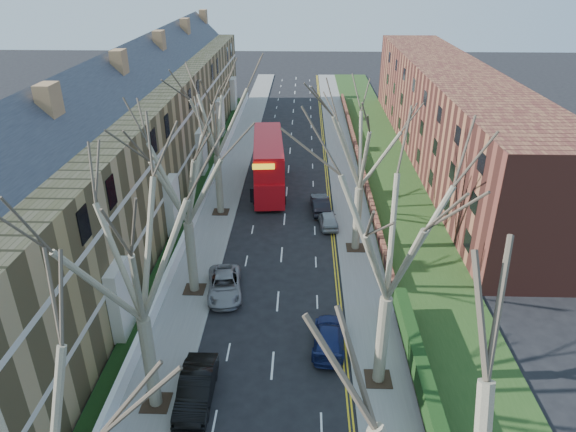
{
  "coord_description": "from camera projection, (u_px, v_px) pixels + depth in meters",
  "views": [
    {
      "loc": [
        1.53,
        -12.73,
        20.09
      ],
      "look_at": [
        0.5,
        20.85,
        3.38
      ],
      "focal_mm": 32.0,
      "sensor_mm": 36.0,
      "label": 1
    }
  ],
  "objects": [
    {
      "name": "tree_left_dist",
      "position": [
        214.0,
        107.0,
        41.34
      ],
      "size": [
        10.5,
        10.5,
        14.71
      ],
      "color": "#6D614D",
      "rests_on": "ground"
    },
    {
      "name": "car_right_mid",
      "position": [
        328.0,
        219.0,
        43.19
      ],
      "size": [
        1.9,
        3.87,
        1.27
      ],
      "primitive_type": "imported",
      "rotation": [
        0.0,
        0.0,
        3.25
      ],
      "color": "#9A9EA2",
      "rests_on": "ground"
    },
    {
      "name": "car_right_near",
      "position": [
        329.0,
        337.0,
        29.6
      ],
      "size": [
        2.24,
        4.65,
        1.31
      ],
      "primitive_type": "imported",
      "rotation": [
        0.0,
        0.0,
        3.05
      ],
      "color": "navy",
      "rests_on": "ground"
    },
    {
      "name": "tree_right_mid",
      "position": [
        394.0,
        222.0,
        23.13
      ],
      "size": [
        10.5,
        10.5,
        14.71
      ],
      "color": "#6D614D",
      "rests_on": "ground"
    },
    {
      "name": "car_left_mid",
      "position": [
        196.0,
        388.0,
        25.88
      ],
      "size": [
        1.67,
        4.68,
        1.54
      ],
      "primitive_type": "imported",
      "rotation": [
        0.0,
        0.0,
        0.01
      ],
      "color": "black",
      "rests_on": "ground"
    },
    {
      "name": "terrace_left",
      "position": [
        134.0,
        142.0,
        46.04
      ],
      "size": [
        9.7,
        78.0,
        13.6
      ],
      "color": "olive",
      "rests_on": "ground"
    },
    {
      "name": "tree_right_far",
      "position": [
        363.0,
        135.0,
        35.8
      ],
      "size": [
        10.15,
        10.15,
        14.22
      ],
      "color": "#6D614D",
      "rests_on": "ground"
    },
    {
      "name": "grass_verge_right",
      "position": [
        386.0,
        169.0,
        54.93
      ],
      "size": [
        6.0,
        102.0,
        0.06
      ],
      "color": "#203E16",
      "rests_on": "ground"
    },
    {
      "name": "car_right_far",
      "position": [
        320.0,
        204.0,
        45.71
      ],
      "size": [
        1.81,
        4.4,
        1.42
      ],
      "primitive_type": "imported",
      "rotation": [
        0.0,
        0.0,
        3.22
      ],
      "color": "black",
      "rests_on": "ground"
    },
    {
      "name": "pavement_right",
      "position": [
        344.0,
        169.0,
        55.09
      ],
      "size": [
        3.0,
        102.0,
        0.12
      ],
      "primitive_type": "cube",
      "color": "slate",
      "rests_on": "ground"
    },
    {
      "name": "pavement_left",
      "position": [
        233.0,
        168.0,
        55.42
      ],
      "size": [
        3.0,
        102.0,
        0.12
      ],
      "primitive_type": "cube",
      "color": "slate",
      "rests_on": "ground"
    },
    {
      "name": "tree_left_far",
      "position": [
        182.0,
        163.0,
        30.74
      ],
      "size": [
        10.15,
        10.15,
        14.22
      ],
      "color": "#6D614D",
      "rests_on": "ground"
    },
    {
      "name": "double_decker_bus",
      "position": [
        268.0,
        165.0,
        49.6
      ],
      "size": [
        3.68,
        12.1,
        4.95
      ],
      "rotation": [
        0.0,
        0.0,
        3.22
      ],
      "color": "red",
      "rests_on": "ground"
    },
    {
      "name": "flats_right",
      "position": [
        449.0,
        115.0,
        56.16
      ],
      "size": [
        13.97,
        54.0,
        10.0
      ],
      "color": "brown",
      "rests_on": "ground"
    },
    {
      "name": "front_wall_left",
      "position": [
        205.0,
        193.0,
        48.06
      ],
      "size": [
        0.3,
        78.0,
        1.0
      ],
      "color": "white",
      "rests_on": "ground"
    },
    {
      "name": "tree_left_mid",
      "position": [
        131.0,
        240.0,
        21.65
      ],
      "size": [
        10.5,
        10.5,
        14.71
      ],
      "color": "#6D614D",
      "rests_on": "ground"
    },
    {
      "name": "car_left_far",
      "position": [
        225.0,
        285.0,
        34.3
      ],
      "size": [
        2.83,
        5.02,
        1.32
      ],
      "primitive_type": "imported",
      "rotation": [
        0.0,
        0.0,
        0.14
      ],
      "color": "gray",
      "rests_on": "ground"
    }
  ]
}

